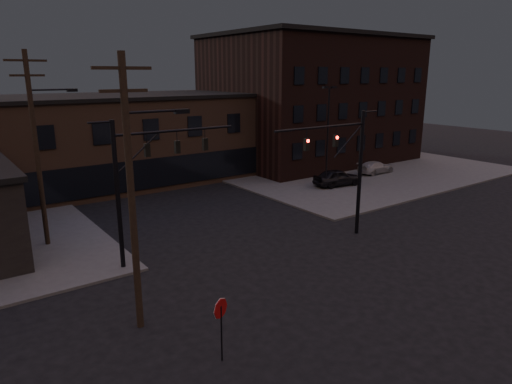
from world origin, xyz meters
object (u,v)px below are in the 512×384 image
at_px(traffic_signal_near, 348,161).
at_px(stop_sign, 221,315).
at_px(traffic_signal_far, 140,175).
at_px(parked_car_lot_a, 337,177).
at_px(car_crossing, 136,182).
at_px(parked_car_lot_b, 376,167).

distance_m(traffic_signal_near, stop_sign, 15.17).
height_order(traffic_signal_near, traffic_signal_far, same).
relative_size(traffic_signal_near, stop_sign, 3.23).
relative_size(traffic_signal_far, stop_sign, 3.23).
distance_m(parked_car_lot_a, car_crossing, 18.37).
bearing_deg(traffic_signal_near, car_crossing, 106.95).
xyz_separation_m(traffic_signal_near, parked_car_lot_b, (16.35, 11.06, -4.15)).
xyz_separation_m(traffic_signal_far, stop_sign, (-1.28, -9.99, -3.17)).
relative_size(parked_car_lot_a, car_crossing, 1.13).
height_order(traffic_signal_far, parked_car_lot_a, traffic_signal_far).
bearing_deg(parked_car_lot_b, traffic_signal_near, 124.20).
xyz_separation_m(traffic_signal_far, parked_car_lot_b, (28.43, 7.56, -4.24)).
xyz_separation_m(traffic_signal_near, parked_car_lot_a, (9.19, 9.59, -4.00)).
height_order(traffic_signal_far, car_crossing, traffic_signal_far).
xyz_separation_m(traffic_signal_near, car_crossing, (-6.05, 19.84, -4.27)).
distance_m(traffic_signal_far, parked_car_lot_b, 29.72).
distance_m(traffic_signal_far, parked_car_lot_a, 22.49).
bearing_deg(stop_sign, traffic_signal_near, 25.90).
bearing_deg(parked_car_lot_b, traffic_signal_far, 105.03).
relative_size(traffic_signal_near, parked_car_lot_a, 1.75).
bearing_deg(traffic_signal_near, traffic_signal_far, 163.83).
distance_m(stop_sign, car_crossing, 27.35).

